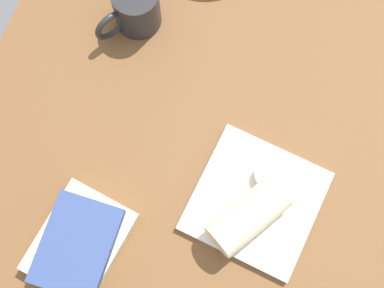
% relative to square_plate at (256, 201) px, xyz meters
% --- Properties ---
extents(dining_table, '(1.10, 0.90, 0.04)m').
position_rel_square_plate_xyz_m(dining_table, '(-0.14, -0.15, -0.03)').
color(dining_table, brown).
rests_on(dining_table, ground).
extents(square_plate, '(0.25, 0.25, 0.02)m').
position_rel_square_plate_xyz_m(square_plate, '(0.00, 0.00, 0.00)').
color(square_plate, silver).
rests_on(square_plate, dining_table).
extents(sauce_cup, '(0.06, 0.06, 0.02)m').
position_rel_square_plate_xyz_m(sauce_cup, '(-0.05, 0.01, 0.02)').
color(sauce_cup, silver).
rests_on(sauce_cup, square_plate).
extents(breakfast_wrap, '(0.16, 0.14, 0.07)m').
position_rel_square_plate_xyz_m(breakfast_wrap, '(0.04, -0.01, 0.04)').
color(breakfast_wrap, beige).
rests_on(breakfast_wrap, square_plate).
extents(book_stack, '(0.21, 0.17, 0.06)m').
position_rel_square_plate_xyz_m(book_stack, '(0.18, -0.28, 0.02)').
color(book_stack, beige).
rests_on(book_stack, dining_table).
extents(second_mug, '(0.14, 0.10, 0.10)m').
position_rel_square_plate_xyz_m(second_mug, '(-0.28, -0.35, 0.04)').
color(second_mug, '#262628').
rests_on(second_mug, dining_table).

